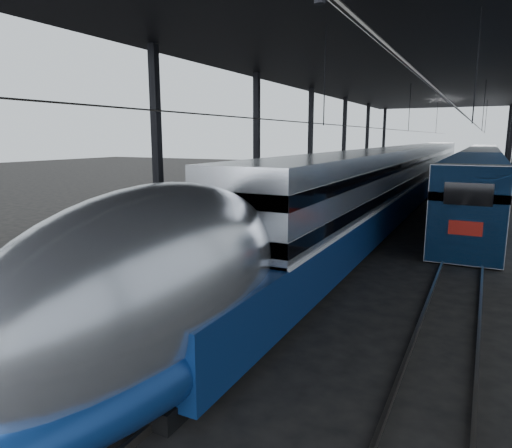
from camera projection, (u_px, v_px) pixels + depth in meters
The scene contains 8 objects.
ground at pixel (208, 299), 14.40m from camera, with size 160.00×160.00×0.00m, color black.
platform at pixel (315, 200), 33.40m from camera, with size 6.00×80.00×1.00m, color #4C4C4F.
yellow_strip at pixel (353, 195), 32.07m from camera, with size 0.30×80.00×0.01m, color yellow.
rails at pixel (431, 214), 29.94m from camera, with size 6.52×80.00×0.16m.
canopy at pixel (398, 73), 29.40m from camera, with size 18.00×75.00×9.47m.
tgv_train at pixel (400, 179), 33.07m from camera, with size 3.01×65.20×4.31m.
second_train at pixel (480, 171), 41.42m from camera, with size 2.89×56.05×3.98m.
child at pixel (102, 251), 14.36m from camera, with size 0.37×0.24×1.00m, color #502F1A.
Camera 1 is at (7.54, -11.55, 5.01)m, focal length 32.00 mm.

